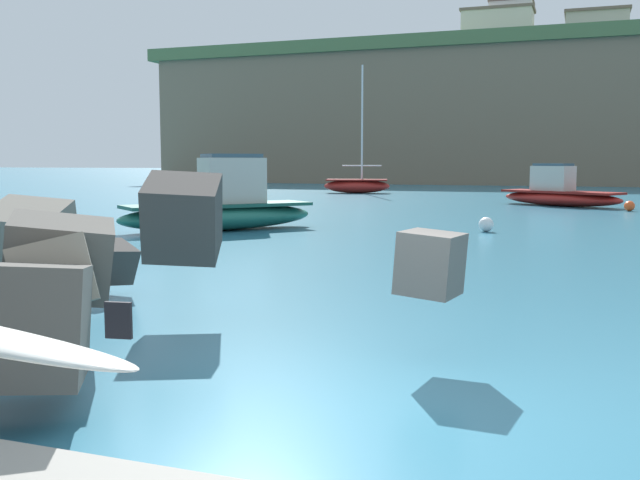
% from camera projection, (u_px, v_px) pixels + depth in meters
% --- Properties ---
extents(ground_plane, '(400.00, 400.00, 0.00)m').
position_uv_depth(ground_plane, '(356.00, 419.00, 5.89)').
color(ground_plane, '#2D6B84').
extents(breakwater_jetty, '(30.61, 7.31, 2.21)m').
position_uv_depth(breakwater_jetty, '(387.00, 283.00, 6.77)').
color(breakwater_jetty, '#4C4944').
rests_on(breakwater_jetty, ground).
extents(boat_near_left, '(4.61, 2.58, 8.36)m').
position_uv_depth(boat_near_left, '(357.00, 185.00, 47.93)').
color(boat_near_left, maroon).
rests_on(boat_near_left, ground).
extents(boat_mid_centre, '(5.34, 5.90, 2.32)m').
position_uv_depth(boat_mid_centre, '(222.00, 207.00, 22.06)').
color(boat_mid_centre, '#1E6656').
rests_on(boat_mid_centre, ground).
extents(boat_mid_right, '(6.19, 4.79, 2.00)m').
position_uv_depth(boat_mid_right, '(559.00, 193.00, 34.16)').
color(boat_mid_right, maroon).
rests_on(boat_mid_right, ground).
extents(mooring_buoy_inner, '(0.44, 0.44, 0.44)m').
position_uv_depth(mooring_buoy_inner, '(629.00, 206.00, 30.51)').
color(mooring_buoy_inner, '#E54C1E').
rests_on(mooring_buoy_inner, ground).
extents(mooring_buoy_middle, '(0.44, 0.44, 0.44)m').
position_uv_depth(mooring_buoy_middle, '(486.00, 225.00, 21.54)').
color(mooring_buoy_middle, silver).
rests_on(mooring_buoy_middle, ground).
extents(station_building_central, '(6.70, 7.82, 4.85)m').
position_uv_depth(station_building_central, '(596.00, 36.00, 79.89)').
color(station_building_central, '#B2ADA3').
rests_on(station_building_central, headland_bluff).
extents(station_building_east, '(7.69, 4.55, 5.02)m').
position_uv_depth(station_building_east, '(498.00, 33.00, 78.44)').
color(station_building_east, beige).
rests_on(station_building_east, headland_bluff).
extents(station_building_annex, '(4.81, 4.31, 6.52)m').
position_uv_depth(station_building_annex, '(511.00, 31.00, 81.27)').
color(station_building_annex, silver).
rests_on(station_building_annex, headland_bluff).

